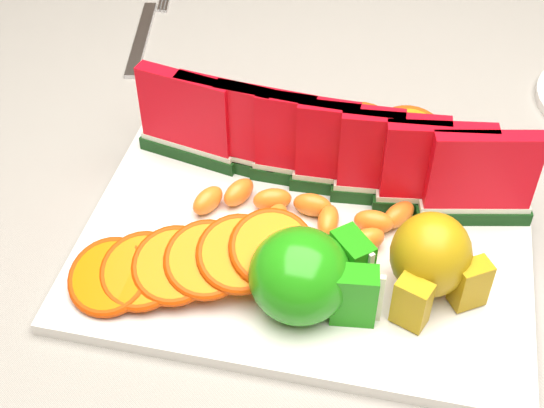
# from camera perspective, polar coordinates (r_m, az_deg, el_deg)

# --- Properties ---
(table) EXTENTS (1.40, 0.90, 0.75)m
(table) POSITION_cam_1_polar(r_m,az_deg,el_deg) (0.83, 6.18, -3.76)
(table) COLOR #55301C
(table) RESTS_ON ground
(tablecloth) EXTENTS (1.53, 1.03, 0.20)m
(tablecloth) POSITION_cam_1_polar(r_m,az_deg,el_deg) (0.79, 6.51, -0.68)
(tablecloth) COLOR gray
(tablecloth) RESTS_ON table
(platter) EXTENTS (0.40, 0.30, 0.01)m
(platter) POSITION_cam_1_polar(r_m,az_deg,el_deg) (0.69, 2.61, -2.53)
(platter) COLOR silver
(platter) RESTS_ON tablecloth
(apple_cluster) EXTENTS (0.12, 0.11, 0.08)m
(apple_cluster) POSITION_cam_1_polar(r_m,az_deg,el_deg) (0.61, 2.80, -5.46)
(apple_cluster) COLOR #237813
(apple_cluster) RESTS_ON platter
(pear_cluster) EXTENTS (0.09, 0.09, 0.08)m
(pear_cluster) POSITION_cam_1_polar(r_m,az_deg,el_deg) (0.63, 11.95, -4.10)
(pear_cluster) COLOR #A47819
(pear_cluster) RESTS_ON platter
(fork) EXTENTS (0.05, 0.19, 0.00)m
(fork) POSITION_cam_1_polar(r_m,az_deg,el_deg) (0.99, -9.64, 12.47)
(fork) COLOR silver
(fork) RESTS_ON tablecloth
(watermelon_row) EXTENTS (0.39, 0.07, 0.10)m
(watermelon_row) POSITION_cam_1_polar(r_m,az_deg,el_deg) (0.70, 4.15, 4.14)
(watermelon_row) COLOR #0A3C12
(watermelon_row) RESTS_ON platter
(orange_fan_front) EXTENTS (0.22, 0.13, 0.06)m
(orange_fan_front) POSITION_cam_1_polar(r_m,az_deg,el_deg) (0.63, -6.16, -4.39)
(orange_fan_front) COLOR #D24500
(orange_fan_front) RESTS_ON platter
(orange_fan_back) EXTENTS (0.28, 0.10, 0.04)m
(orange_fan_back) POSITION_cam_1_polar(r_m,az_deg,el_deg) (0.77, 3.17, 5.68)
(orange_fan_back) COLOR #D24500
(orange_fan_back) RESTS_ON platter
(tangerine_segments) EXTENTS (0.21, 0.08, 0.02)m
(tangerine_segments) POSITION_cam_1_polar(r_m,az_deg,el_deg) (0.69, 2.66, -0.64)
(tangerine_segments) COLOR red
(tangerine_segments) RESTS_ON platter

